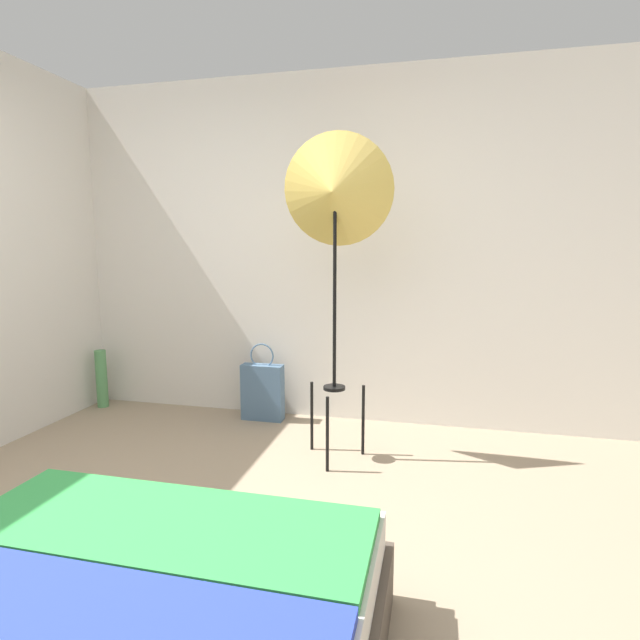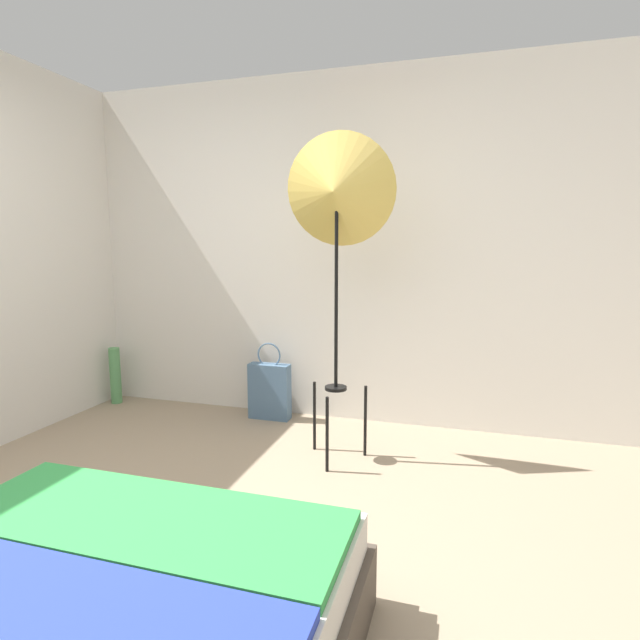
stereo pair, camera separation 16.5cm
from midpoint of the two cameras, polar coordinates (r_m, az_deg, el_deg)
name	(u,v)px [view 1 (the left image)]	position (r m, az deg, el deg)	size (l,w,h in m)	color
ground_plane	(127,615)	(2.25, -23.48, -28.59)	(14.00, 14.00, 0.00)	gray
wall_back	(297,251)	(3.88, -3.86, 7.88)	(8.00, 0.05, 2.60)	silver
photo_umbrella	(335,194)	(3.03, 0.13, 14.21)	(0.68, 0.35, 2.01)	black
tote_bag	(263,391)	(3.93, -7.80, -8.08)	(0.32, 0.11, 0.60)	slate
paper_roll	(102,379)	(4.61, -24.65, -6.12)	(0.09, 0.09, 0.48)	#56995B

